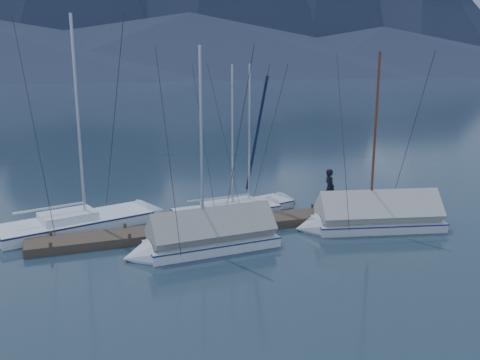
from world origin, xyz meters
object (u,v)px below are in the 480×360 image
at_px(person, 330,188).
at_px(sailboat_open_right, 256,207).
at_px(sailboat_open_left, 97,221).
at_px(sailboat_covered_far, 200,240).
at_px(sailboat_open_mid, 240,210).
at_px(sailboat_covered_near, 367,219).

bearing_deg(person, sailboat_open_right, 58.86).
distance_m(sailboat_open_left, sailboat_open_right, 7.76).
relative_size(sailboat_open_right, sailboat_covered_far, 0.91).
bearing_deg(sailboat_open_mid, sailboat_covered_near, -43.14).
bearing_deg(sailboat_covered_far, sailboat_open_mid, 53.02).
xyz_separation_m(sailboat_open_left, sailboat_open_right, (7.76, -0.11, -0.04)).
height_order(sailboat_open_right, sailboat_covered_near, sailboat_covered_near).
bearing_deg(sailboat_covered_near, person, 101.78).
xyz_separation_m(sailboat_open_mid, person, (3.97, -1.72, 1.17)).
height_order(sailboat_open_left, sailboat_open_mid, sailboat_open_left).
distance_m(sailboat_open_mid, sailboat_covered_near, 6.16).
bearing_deg(sailboat_covered_near, sailboat_open_mid, 136.86).
relative_size(sailboat_open_mid, sailboat_covered_far, 0.91).
distance_m(sailboat_covered_near, person, 2.69).
bearing_deg(sailboat_open_left, sailboat_open_right, -0.80).
xyz_separation_m(sailboat_covered_far, person, (7.21, 2.58, 0.88)).
bearing_deg(sailboat_open_right, person, -33.75).
height_order(sailboat_open_mid, sailboat_covered_near, sailboat_covered_near).
bearing_deg(person, sailboat_open_mid, 69.17).
height_order(sailboat_covered_near, person, sailboat_covered_near).
bearing_deg(sailboat_open_right, sailboat_open_left, 179.20).
bearing_deg(sailboat_covered_near, sailboat_open_right, 128.21).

